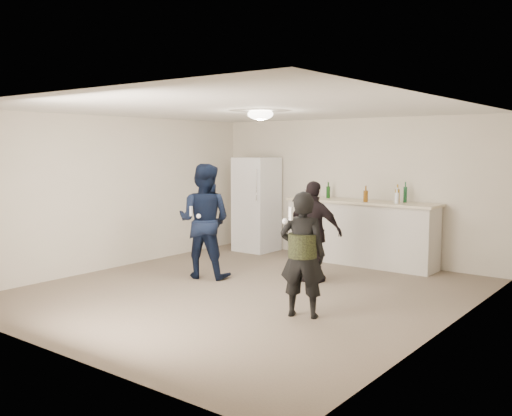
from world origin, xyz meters
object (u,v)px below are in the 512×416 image
Objects in this scene: shaker at (307,193)px; woman at (302,255)px; man at (204,221)px; spectator at (314,232)px; counter at (360,234)px; fridge at (257,204)px.

woman is at bearing -58.22° from shaker.
man is 1.68m from spectator.
spectator is (-0.82, 1.57, 0.01)m from woman.
woman reaches higher than shaker.
woman is (0.89, -3.20, 0.22)m from counter.
man is at bearing -71.85° from fridge.
counter is 1.75× the size of woman.
spectator is at bearing -34.67° from fridge.
man is 1.16× the size of spectator.
spectator reaches higher than shaker.
man is 2.46m from woman.
shaker is 0.11× the size of spectator.
spectator is at bearing -87.69° from counter.
spectator reaches higher than counter.
shaker is 0.11× the size of woman.
shaker is at bearing 179.82° from counter.
counter is 1.44× the size of fridge.
counter is at bearing -94.79° from woman.
counter is 3.32m from woman.
woman is at bearing -74.50° from counter.
shaker is 2.42m from man.
man is (-1.43, -2.37, 0.35)m from counter.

